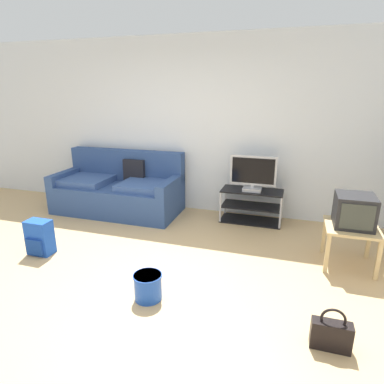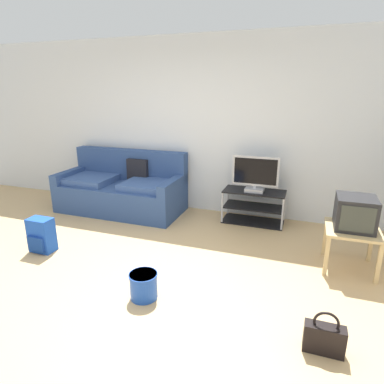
{
  "view_description": "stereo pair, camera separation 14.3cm",
  "coord_description": "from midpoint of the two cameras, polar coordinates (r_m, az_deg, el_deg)",
  "views": [
    {
      "loc": [
        1.55,
        -2.56,
        1.9
      ],
      "look_at": [
        0.4,
        1.12,
        0.7
      ],
      "focal_mm": 30.63,
      "sensor_mm": 36.0,
      "label": 1
    },
    {
      "loc": [
        1.68,
        -2.51,
        1.9
      ],
      "look_at": [
        0.4,
        1.12,
        0.7
      ],
      "focal_mm": 30.63,
      "sensor_mm": 36.0,
      "label": 2
    }
  ],
  "objects": [
    {
      "name": "ground_plane",
      "position": [
        3.56,
        -11.43,
        -15.53
      ],
      "size": [
        9.0,
        9.8,
        0.02
      ],
      "primitive_type": "cube",
      "color": "tan"
    },
    {
      "name": "wall_back",
      "position": [
        5.27,
        1.48,
        11.28
      ],
      "size": [
        9.0,
        0.1,
        2.7
      ],
      "primitive_type": "cube",
      "color": "silver",
      "rests_on": "ground_plane"
    },
    {
      "name": "couch",
      "position": [
        5.47,
        -11.25,
        0.44
      ],
      "size": [
        2.0,
        0.93,
        0.95
      ],
      "color": "navy",
      "rests_on": "ground_plane"
    },
    {
      "name": "tv_stand",
      "position": [
        4.97,
        11.48,
        -2.51
      ],
      "size": [
        0.9,
        0.41,
        0.49
      ],
      "color": "black",
      "rests_on": "ground_plane"
    },
    {
      "name": "flat_tv",
      "position": [
        4.81,
        11.8,
        3.03
      ],
      "size": [
        0.67,
        0.22,
        0.52
      ],
      "color": "#B2B2B7",
      "rests_on": "tv_stand"
    },
    {
      "name": "side_table",
      "position": [
        4.01,
        27.01,
        -6.63
      ],
      "size": [
        0.55,
        0.55,
        0.47
      ],
      "color": "tan",
      "rests_on": "ground_plane"
    },
    {
      "name": "crt_tv",
      "position": [
        3.94,
        27.47,
        -3.24
      ],
      "size": [
        0.4,
        0.41,
        0.35
      ],
      "color": "#232326",
      "rests_on": "side_table"
    },
    {
      "name": "backpack",
      "position": [
        4.4,
        -23.88,
        -6.91
      ],
      "size": [
        0.29,
        0.26,
        0.42
      ],
      "rotation": [
        0.0,
        0.0,
        -0.3
      ],
      "color": "blue",
      "rests_on": "ground_plane"
    },
    {
      "name": "handbag",
      "position": [
        2.89,
        23.45,
        -22.26
      ],
      "size": [
        0.3,
        0.11,
        0.35
      ],
      "rotation": [
        0.0,
        0.0,
        0.05
      ],
      "color": "black",
      "rests_on": "ground_plane"
    },
    {
      "name": "cleaning_bucket",
      "position": [
        3.25,
        -7.14,
        -15.75
      ],
      "size": [
        0.27,
        0.27,
        0.25
      ],
      "color": "blue",
      "rests_on": "ground_plane"
    }
  ]
}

